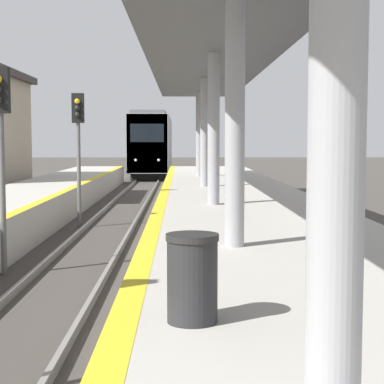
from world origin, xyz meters
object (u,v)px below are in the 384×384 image
Objects in this scene: train at (153,144)px; signal_mid at (1,130)px; signal_far at (78,134)px; trash_bin at (192,278)px.

signal_mid is at bearing -92.13° from train.
signal_far is 5.07× the size of trash_bin.
train is 3.96× the size of signal_mid.
signal_mid is at bearing -93.23° from signal_far.
signal_mid is at bearing 117.69° from trash_bin.
train is 3.96× the size of signal_far.
train is at bearing 93.01° from trash_bin.
trash_bin is (2.30, -43.63, -0.93)m from train.
train reaches higher than trash_bin.
train is 43.70m from trash_bin.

